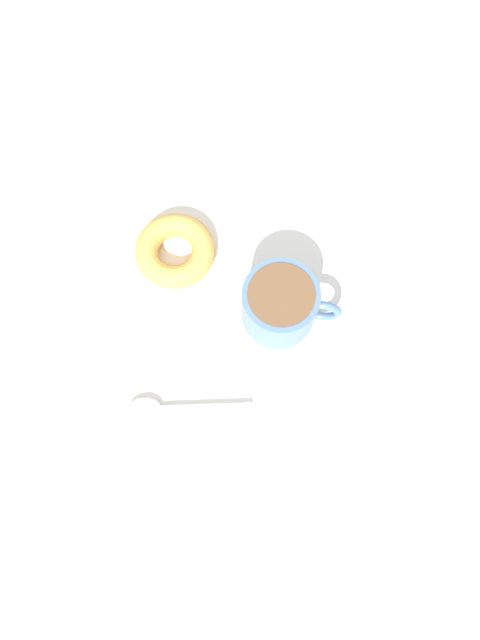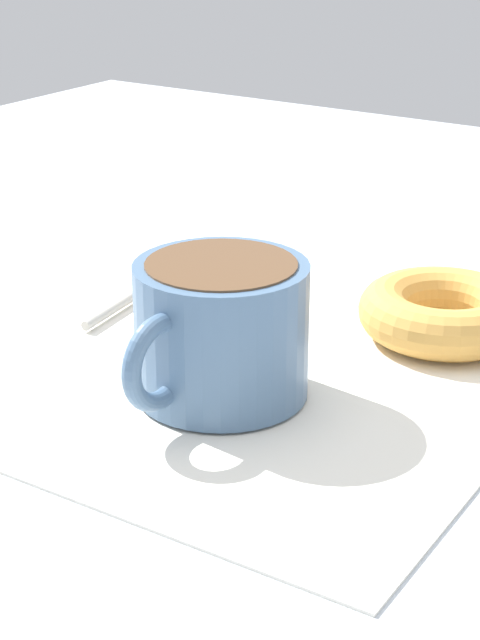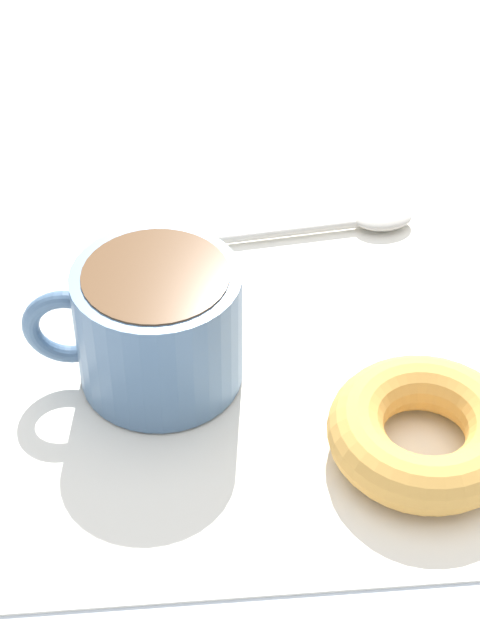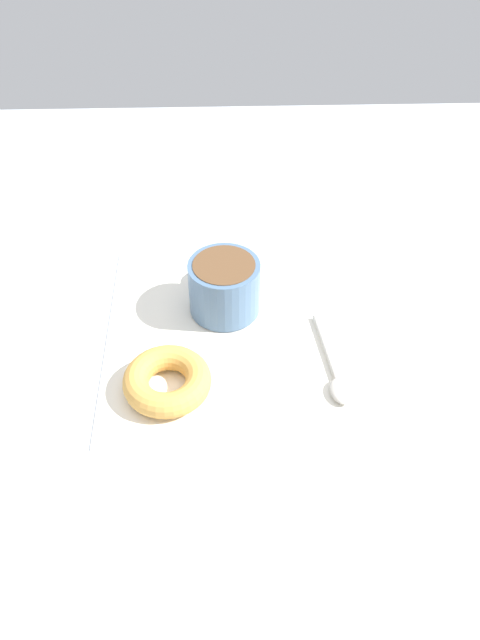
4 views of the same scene
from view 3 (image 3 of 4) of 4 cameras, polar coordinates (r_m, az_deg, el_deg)
ground_plane at (r=58.25cm, az=0.62°, el=-2.91°), size 120.00×120.00×2.00cm
napkin at (r=57.99cm, az=-0.00°, el=-1.58°), size 31.51×31.51×0.30cm
coffee_cup at (r=54.17cm, az=-4.53°, el=-0.21°), size 8.49×11.21×6.82cm
donut at (r=52.50cm, az=9.82°, el=-5.90°), size 9.46×9.46×2.78cm
spoon at (r=66.22cm, az=6.03°, el=5.21°), size 3.14×13.69×0.90cm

